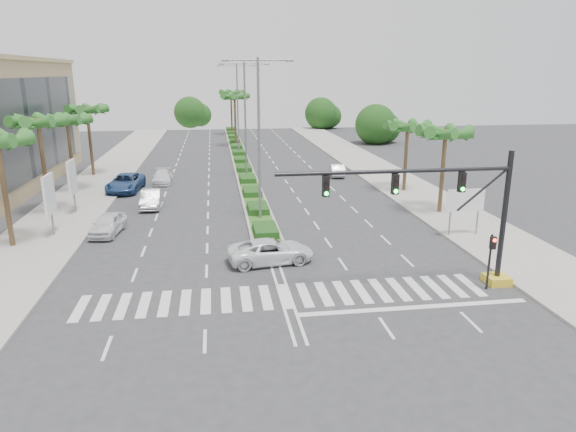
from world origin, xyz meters
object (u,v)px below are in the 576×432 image
object	(u,v)px
car_parked_c	(126,183)
car_right	(337,170)
car_parked_d	(162,177)
car_parked_a	(108,224)
car_crossing	(271,251)
car_parked_b	(151,199)

from	to	relation	value
car_parked_c	car_right	bearing A→B (deg)	16.70
car_parked_d	car_right	xyz separation A→B (m)	(18.56, 1.13, 0.03)
car_parked_a	car_parked_d	bearing A→B (deg)	90.57
car_crossing	car_right	xyz separation A→B (m)	(10.08, 25.34, -0.04)
car_parked_d	car_right	bearing A→B (deg)	2.09
car_parked_a	car_parked_d	world-z (taller)	car_parked_a
car_parked_c	car_right	world-z (taller)	car_parked_c
car_crossing	car_right	distance (m)	27.27
car_right	car_parked_b	bearing A→B (deg)	36.80
car_parked_c	car_parked_d	size ratio (longest dim) A/B	1.34
car_crossing	car_parked_a	bearing A→B (deg)	48.59
car_parked_c	car_parked_a	bearing A→B (deg)	-80.96
car_parked_c	car_parked_b	bearing A→B (deg)	-59.63
car_parked_b	car_crossing	size ratio (longest dim) A/B	0.88
car_parked_c	car_crossing	xyz separation A→B (m)	(11.60, -20.93, -0.11)
car_parked_b	car_parked_c	xyz separation A→B (m)	(-3.08, 6.55, 0.08)
car_parked_a	car_parked_d	distance (m)	17.16
car_parked_c	car_crossing	distance (m)	23.93
car_parked_a	car_parked_c	bearing A→B (deg)	101.76
car_parked_b	car_parked_c	world-z (taller)	car_parked_c
car_parked_a	car_parked_c	size ratio (longest dim) A/B	0.72
car_parked_a	car_crossing	xyz separation A→B (m)	(10.68, -7.19, -0.02)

